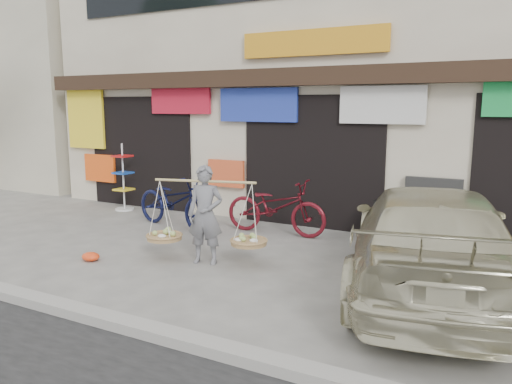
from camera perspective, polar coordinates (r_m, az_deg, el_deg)
The scene contains 10 objects.
ground at distance 7.46m, azimuth -3.92°, elevation -9.63°, with size 70.00×70.00×0.00m, color gray.
kerb at distance 5.96m, azimuth -14.46°, elevation -14.48°, with size 70.00×0.25×0.12m, color gray.
shophouse_block at distance 12.97m, azimuth 11.49°, elevation 13.91°, with size 14.00×6.32×7.00m.
neighbor_west at distance 21.57m, azimuth -25.50°, elevation 10.27°, with size 12.00×7.00×6.00m, color #B8B198.
street_vendor at distance 7.92m, azimuth -5.80°, elevation -3.08°, with size 1.92×0.93×1.57m.
bike_0 at distance 10.35m, azimuth -9.31°, elevation -1.03°, with size 0.74×2.12×1.12m, color black.
bike_2 at distance 9.72m, azimuth 2.28°, elevation -1.70°, with size 0.72×2.06×1.08m, color #590F18.
suv at distance 7.11m, azimuth 19.22°, elevation -5.10°, with size 3.01×5.26×1.44m.
display_rack at distance 12.35m, azimuth -14.90°, elevation 0.95°, with size 0.44×0.44×1.61m.
red_bag at distance 8.58m, azimuth -18.37°, elevation -7.02°, with size 0.31×0.25×0.14m, color #F34116.
Camera 1 is at (3.74, -5.96, 2.48)m, focal length 35.00 mm.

